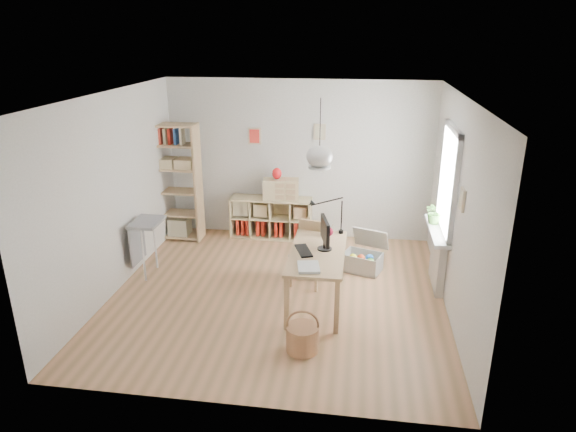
# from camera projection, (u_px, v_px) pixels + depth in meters

# --- Properties ---
(ground) EXTENTS (4.50, 4.50, 0.00)m
(ground) POSITION_uv_depth(u_px,v_px,m) (278.00, 294.00, 7.09)
(ground) COLOR tan
(ground) RESTS_ON ground
(room_shell) EXTENTS (4.50, 4.50, 4.50)m
(room_shell) POSITION_uv_depth(u_px,v_px,m) (320.00, 157.00, 6.19)
(room_shell) COLOR white
(room_shell) RESTS_ON ground
(window_unit) EXTENTS (0.07, 1.16, 1.46)m
(window_unit) POSITION_uv_depth(u_px,v_px,m) (449.00, 181.00, 6.82)
(window_unit) COLOR white
(window_unit) RESTS_ON ground
(radiator) EXTENTS (0.10, 0.80, 0.80)m
(radiator) POSITION_uv_depth(u_px,v_px,m) (438.00, 259.00, 7.22)
(radiator) COLOR silver
(radiator) RESTS_ON ground
(windowsill) EXTENTS (0.22, 1.20, 0.06)m
(windowsill) POSITION_uv_depth(u_px,v_px,m) (437.00, 231.00, 7.07)
(windowsill) COLOR silver
(windowsill) RESTS_ON radiator
(desk) EXTENTS (0.70, 1.50, 0.75)m
(desk) POSITION_uv_depth(u_px,v_px,m) (317.00, 258.00, 6.65)
(desk) COLOR tan
(desk) RESTS_ON ground
(cube_shelf) EXTENTS (1.40, 0.38, 0.72)m
(cube_shelf) POSITION_uv_depth(u_px,v_px,m) (270.00, 220.00, 8.99)
(cube_shelf) COLOR beige
(cube_shelf) RESTS_ON ground
(tall_bookshelf) EXTENTS (0.80, 0.38, 2.00)m
(tall_bookshelf) POSITION_uv_depth(u_px,v_px,m) (176.00, 178.00, 8.66)
(tall_bookshelf) COLOR tan
(tall_bookshelf) RESTS_ON ground
(side_table) EXTENTS (0.40, 0.55, 0.85)m
(side_table) POSITION_uv_depth(u_px,v_px,m) (143.00, 232.00, 7.46)
(side_table) COLOR #9A9B9D
(side_table) RESTS_ON ground
(chair) EXTENTS (0.53, 0.53, 0.90)m
(chair) POSITION_uv_depth(u_px,v_px,m) (310.00, 249.00, 7.27)
(chair) COLOR #9A9B9D
(chair) RESTS_ON ground
(wicker_basket) EXTENTS (0.38, 0.37, 0.52)m
(wicker_basket) POSITION_uv_depth(u_px,v_px,m) (302.00, 337.00, 5.80)
(wicker_basket) COLOR #AD764E
(wicker_basket) RESTS_ON ground
(storage_chest) EXTENTS (0.72, 0.77, 0.58)m
(storage_chest) POSITION_uv_depth(u_px,v_px,m) (364.00, 258.00, 7.77)
(storage_chest) COLOR beige
(storage_chest) RESTS_ON ground
(monitor) EXTENTS (0.19, 0.47, 0.42)m
(monitor) POSITION_uv_depth(u_px,v_px,m) (325.00, 233.00, 6.60)
(monitor) COLOR black
(monitor) RESTS_ON desk
(keyboard) EXTENTS (0.28, 0.44, 0.02)m
(keyboard) POSITION_uv_depth(u_px,v_px,m) (304.00, 251.00, 6.62)
(keyboard) COLOR black
(keyboard) RESTS_ON desk
(task_lamp) EXTENTS (0.48, 0.18, 0.51)m
(task_lamp) POSITION_uv_depth(u_px,v_px,m) (325.00, 211.00, 7.06)
(task_lamp) COLOR black
(task_lamp) RESTS_ON desk
(yarn_ball) EXTENTS (0.13, 0.13, 0.13)m
(yarn_ball) POSITION_uv_depth(u_px,v_px,m) (329.00, 232.00, 7.09)
(yarn_ball) COLOR #470918
(yarn_ball) RESTS_ON desk
(paper_tray) EXTENTS (0.31, 0.36, 0.03)m
(paper_tray) POSITION_uv_depth(u_px,v_px,m) (309.00, 267.00, 6.14)
(paper_tray) COLOR silver
(paper_tray) RESTS_ON desk
(drawer_chest) EXTENTS (0.63, 0.34, 0.34)m
(drawer_chest) POSITION_uv_depth(u_px,v_px,m) (281.00, 189.00, 8.72)
(drawer_chest) COLOR beige
(drawer_chest) RESTS_ON cube_shelf
(red_vase) EXTENTS (0.16, 0.16, 0.20)m
(red_vase) POSITION_uv_depth(u_px,v_px,m) (277.00, 174.00, 8.63)
(red_vase) COLOR #AA0E11
(red_vase) RESTS_ON drawer_chest
(potted_plant) EXTENTS (0.36, 0.34, 0.33)m
(potted_plant) POSITION_uv_depth(u_px,v_px,m) (435.00, 212.00, 7.22)
(potted_plant) COLOR #386A27
(potted_plant) RESTS_ON windowsill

